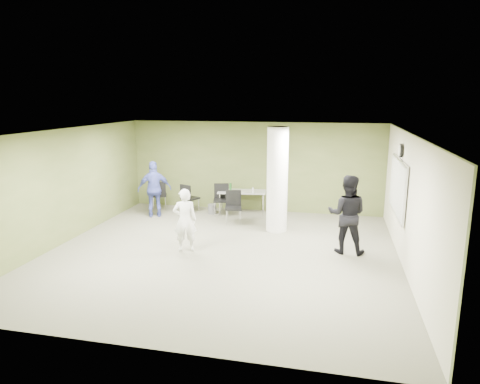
% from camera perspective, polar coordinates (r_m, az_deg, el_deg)
% --- Properties ---
extents(floor, '(8.00, 8.00, 0.00)m').
position_cam_1_polar(floor, '(10.05, -2.44, -8.09)').
color(floor, '#545342').
rests_on(floor, ground).
extents(ceiling, '(8.00, 8.00, 0.00)m').
position_cam_1_polar(ceiling, '(9.44, -2.59, 8.03)').
color(ceiling, white).
rests_on(ceiling, wall_back).
extents(wall_back, '(8.00, 2.80, 0.02)m').
position_cam_1_polar(wall_back, '(13.49, 1.92, 3.37)').
color(wall_back, '#4B5829').
rests_on(wall_back, floor).
extents(wall_left, '(0.02, 8.00, 2.80)m').
position_cam_1_polar(wall_left, '(11.35, -22.40, 0.71)').
color(wall_left, '#4B5829').
rests_on(wall_left, floor).
extents(wall_right_cream, '(0.02, 8.00, 2.80)m').
position_cam_1_polar(wall_right_cream, '(9.46, 21.60, -1.43)').
color(wall_right_cream, beige).
rests_on(wall_right_cream, floor).
extents(column, '(0.56, 0.56, 2.80)m').
position_cam_1_polar(column, '(11.38, 4.99, 1.64)').
color(column, silver).
rests_on(column, floor).
extents(whiteboard, '(0.05, 2.30, 1.30)m').
position_cam_1_polar(whiteboard, '(10.59, 20.27, 0.64)').
color(whiteboard, silver).
rests_on(whiteboard, wall_right_cream).
extents(wall_clock, '(0.06, 0.32, 0.32)m').
position_cam_1_polar(wall_clock, '(10.46, 20.63, 5.20)').
color(wall_clock, black).
rests_on(wall_clock, wall_right_cream).
extents(folding_table, '(1.55, 0.84, 0.95)m').
position_cam_1_polar(folding_table, '(13.25, 0.24, -0.08)').
color(folding_table, gray).
rests_on(folding_table, floor).
extents(wastebasket, '(0.26, 0.26, 0.30)m').
position_cam_1_polar(wastebasket, '(13.31, -3.74, -2.28)').
color(wastebasket, '#4C4C4C').
rests_on(wastebasket, floor).
extents(chair_back_left, '(0.60, 0.60, 0.93)m').
position_cam_1_polar(chair_back_left, '(13.93, -10.75, -0.12)').
color(chair_back_left, black).
rests_on(chair_back_left, floor).
extents(chair_back_right, '(0.60, 0.60, 0.90)m').
position_cam_1_polar(chair_back_right, '(13.43, -6.91, -0.54)').
color(chair_back_right, black).
rests_on(chair_back_right, floor).
extents(chair_table_left, '(0.57, 0.57, 0.95)m').
position_cam_1_polar(chair_table_left, '(13.13, -2.50, -0.64)').
color(chair_table_left, black).
rests_on(chair_table_left, floor).
extents(chair_table_right, '(0.56, 0.56, 0.93)m').
position_cam_1_polar(chair_table_right, '(12.24, -0.89, -1.65)').
color(chair_table_right, black).
rests_on(chair_table_right, floor).
extents(woman_white, '(0.63, 0.52, 1.50)m').
position_cam_1_polar(woman_white, '(10.02, -7.35, -3.75)').
color(woman_white, silver).
rests_on(woman_white, floor).
extents(man_black, '(0.94, 0.76, 1.83)m').
position_cam_1_polar(man_black, '(10.10, 14.08, -2.91)').
color(man_black, black).
rests_on(man_black, floor).
extents(man_blue, '(1.07, 0.79, 1.69)m').
position_cam_1_polar(man_blue, '(13.06, -11.33, 0.36)').
color(man_blue, '#3E499B').
rests_on(man_blue, floor).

